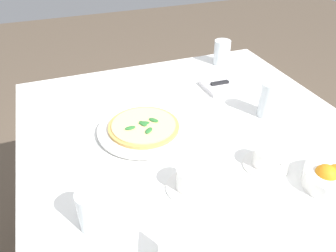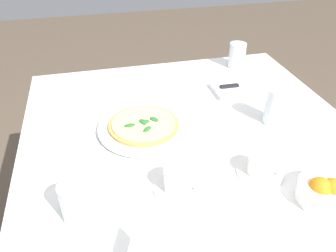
{
  "view_description": "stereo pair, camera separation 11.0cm",
  "coord_description": "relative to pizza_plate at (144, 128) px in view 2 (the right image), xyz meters",
  "views": [
    {
      "loc": [
        -0.39,
        -0.82,
        1.38
      ],
      "look_at": [
        -0.08,
        0.02,
        0.76
      ],
      "focal_mm": 35.57,
      "sensor_mm": 36.0,
      "label": 1
    },
    {
      "loc": [
        -0.29,
        -0.86,
        1.38
      ],
      "look_at": [
        -0.08,
        0.02,
        0.76
      ],
      "focal_mm": 35.57,
      "sensor_mm": 36.0,
      "label": 2
    }
  ],
  "objects": [
    {
      "name": "water_glass_right_edge",
      "position": [
        0.44,
        -0.05,
        0.05
      ],
      "size": [
        0.07,
        0.07,
        0.13
      ],
      "color": "white",
      "rests_on": "dining_table"
    },
    {
      "name": "water_glass_center_back",
      "position": [
        0.5,
        0.4,
        0.04
      ],
      "size": [
        0.07,
        0.07,
        0.11
      ],
      "color": "white",
      "rests_on": "dining_table"
    },
    {
      "name": "napkin_folded",
      "position": [
        0.43,
        0.18,
        -0.0
      ],
      "size": [
        0.22,
        0.14,
        0.02
      ],
      "rotation": [
        0.0,
        0.0,
        0.03
      ],
      "color": "white",
      "rests_on": "dining_table"
    },
    {
      "name": "water_glass_far_right",
      "position": [
        -0.22,
        -0.32,
        0.04
      ],
      "size": [
        0.07,
        0.07,
        0.11
      ],
      "color": "white",
      "rests_on": "dining_table"
    },
    {
      "name": "dining_table",
      "position": [
        0.15,
        -0.04,
        -0.14
      ],
      "size": [
        1.11,
        1.11,
        0.74
      ],
      "color": "white",
      "rests_on": "ground_plane"
    },
    {
      "name": "coffee_cup_left_edge",
      "position": [
        0.28,
        -0.28,
        0.01
      ],
      "size": [
        0.13,
        0.13,
        0.06
      ],
      "color": "white",
      "rests_on": "dining_table"
    },
    {
      "name": "coffee_cup_near_right",
      "position": [
        0.04,
        -0.29,
        0.02
      ],
      "size": [
        0.13,
        0.13,
        0.07
      ],
      "color": "white",
      "rests_on": "dining_table"
    },
    {
      "name": "pizza",
      "position": [
        -0.0,
        -0.0,
        0.01
      ],
      "size": [
        0.23,
        0.23,
        0.02
      ],
      "color": "tan",
      "rests_on": "pizza_plate"
    },
    {
      "name": "pizza_plate",
      "position": [
        0.0,
        0.0,
        0.0
      ],
      "size": [
        0.3,
        0.3,
        0.02
      ],
      "color": "white",
      "rests_on": "dining_table"
    },
    {
      "name": "citrus_bowl",
      "position": [
        0.4,
        -0.41,
        0.02
      ],
      "size": [
        0.15,
        0.15,
        0.07
      ],
      "color": "white",
      "rests_on": "dining_table"
    },
    {
      "name": "dinner_knife",
      "position": [
        0.43,
        0.18,
        0.01
      ],
      "size": [
        0.2,
        0.02,
        0.01
      ],
      "rotation": [
        0.0,
        0.0,
        -0.02
      ],
      "color": "silver",
      "rests_on": "napkin_folded"
    }
  ]
}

